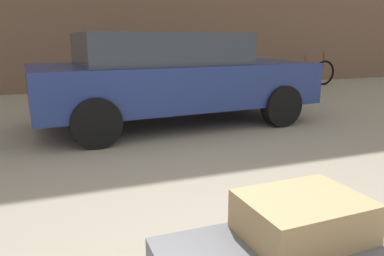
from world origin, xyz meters
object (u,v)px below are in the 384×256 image
parked_car (172,76)px  bicycle_leaning (310,73)px  suitcase_tan_center (303,216)px  bollard_kerb_near (202,85)px  bollard_kerb_mid (255,83)px  bollard_kerb_far (313,80)px

parked_car → bicycle_leaning: parked_car is taller
suitcase_tan_center → bicycle_leaning: 9.43m
bicycle_leaning → suitcase_tan_center: bearing=-128.2°
bollard_kerb_near → bollard_kerb_mid: 1.29m
bollard_kerb_near → bollard_kerb_far: 2.89m
parked_car → bicycle_leaning: 6.18m
suitcase_tan_center → bollard_kerb_near: 6.24m
suitcase_tan_center → bicycle_leaning: (5.83, 7.40, -0.07)m
parked_car → bollard_kerb_far: parked_car is taller
suitcase_tan_center → parked_car: parked_car is taller
bicycle_leaning → bollard_kerb_far: size_ratio=2.44×
bicycle_leaning → bollard_kerb_near: bicycle_leaning is taller
bollard_kerb_mid → bicycle_leaning: bearing=28.7°
bollard_kerb_far → suitcase_tan_center: bearing=-128.7°
bollard_kerb_far → bollard_kerb_near: bearing=180.0°
suitcase_tan_center → bollard_kerb_near: bollard_kerb_near is taller
bollard_kerb_near → parked_car: bearing=-124.8°
bollard_kerb_mid → bollard_kerb_far: (1.60, 0.00, 0.00)m
suitcase_tan_center → bicycle_leaning: size_ratio=0.35×
bicycle_leaning → bollard_kerb_near: (-3.95, -1.46, -0.01)m
bollard_kerb_mid → bollard_kerb_near: bearing=180.0°
bollard_kerb_near → bollard_kerb_far: (2.89, 0.00, 0.00)m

